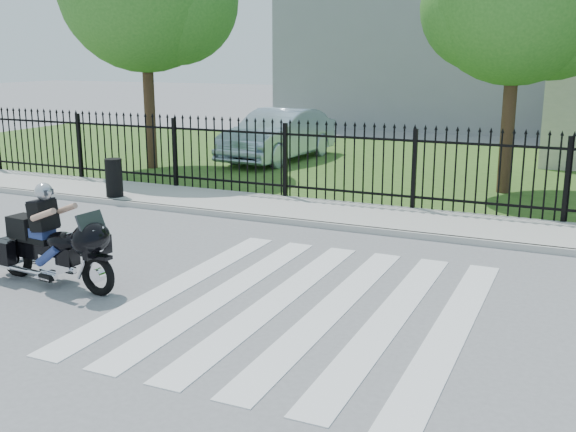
% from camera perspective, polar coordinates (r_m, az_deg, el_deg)
% --- Properties ---
extents(ground, '(120.00, 120.00, 0.00)m').
position_cam_1_polar(ground, '(9.22, 1.26, -7.58)').
color(ground, slate).
rests_on(ground, ground).
extents(crosswalk, '(5.00, 5.50, 0.01)m').
position_cam_1_polar(crosswalk, '(9.22, 1.26, -7.55)').
color(crosswalk, silver).
rests_on(crosswalk, ground).
extents(sidewalk, '(40.00, 2.00, 0.12)m').
position_cam_1_polar(sidewalk, '(13.74, 9.46, -0.37)').
color(sidewalk, '#ADAAA3').
rests_on(sidewalk, ground).
extents(curb, '(40.00, 0.12, 0.12)m').
position_cam_1_polar(curb, '(12.81, 8.30, -1.35)').
color(curb, '#ADAAA3').
rests_on(curb, ground).
extents(grass_strip, '(40.00, 12.00, 0.02)m').
position_cam_1_polar(grass_strip, '(20.47, 14.57, 3.82)').
color(grass_strip, '#2F521C').
rests_on(grass_strip, ground).
extents(iron_fence, '(26.00, 0.04, 1.80)m').
position_cam_1_polar(iron_fence, '(14.52, 10.62, 3.73)').
color(iron_fence, black).
rests_on(iron_fence, ground).
extents(motorcycle_rider, '(2.35, 0.88, 1.55)m').
position_cam_1_polar(motorcycle_rider, '(10.46, -19.48, -2.13)').
color(motorcycle_rider, black).
rests_on(motorcycle_rider, ground).
extents(parked_car, '(2.11, 5.02, 1.61)m').
position_cam_1_polar(parked_car, '(21.44, -0.82, 6.88)').
color(parked_car, '#A2B8CC').
rests_on(parked_car, grass_strip).
extents(litter_bin, '(0.50, 0.50, 0.88)m').
position_cam_1_polar(litter_bin, '(15.97, -14.52, 3.16)').
color(litter_bin, black).
rests_on(litter_bin, sidewalk).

